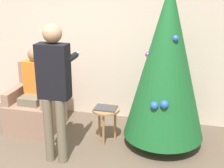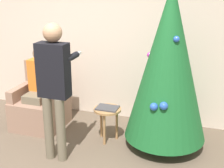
% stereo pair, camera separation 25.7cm
% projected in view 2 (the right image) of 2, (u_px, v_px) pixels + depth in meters
% --- Properties ---
extents(wall_back, '(8.00, 0.06, 2.70)m').
position_uv_depth(wall_back, '(104.00, 37.00, 5.11)').
color(wall_back, beige).
rests_on(wall_back, ground_plane).
extents(christmas_tree, '(1.12, 1.12, 2.28)m').
position_uv_depth(christmas_tree, '(168.00, 63.00, 4.08)').
color(christmas_tree, brown).
rests_on(christmas_tree, ground_plane).
extents(armchair, '(0.75, 0.73, 1.01)m').
position_uv_depth(armchair, '(41.00, 105.00, 5.00)').
color(armchair, '#93705B').
rests_on(armchair, ground_plane).
extents(person_seated, '(0.36, 0.46, 1.28)m').
position_uv_depth(person_seated, '(39.00, 84.00, 4.85)').
color(person_seated, '#6B604C').
rests_on(person_seated, ground_plane).
extents(person_standing, '(0.41, 0.57, 1.78)m').
position_uv_depth(person_standing, '(54.00, 81.00, 3.86)').
color(person_standing, '#6B604C').
rests_on(person_standing, ground_plane).
extents(side_stool, '(0.40, 0.40, 0.50)m').
position_uv_depth(side_stool, '(107.00, 114.00, 4.49)').
color(side_stool, '#A37547').
rests_on(side_stool, ground_plane).
extents(laptop, '(0.31, 0.23, 0.02)m').
position_uv_depth(laptop, '(107.00, 108.00, 4.46)').
color(laptop, '#38383D').
rests_on(laptop, side_stool).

